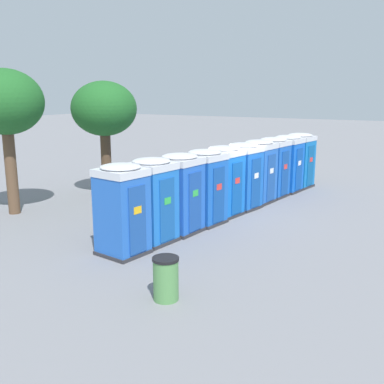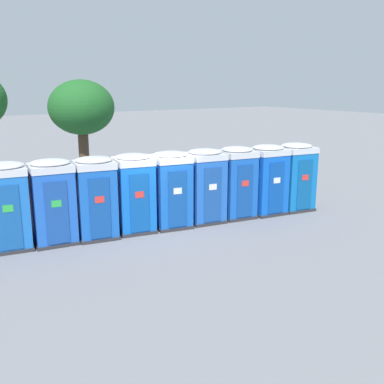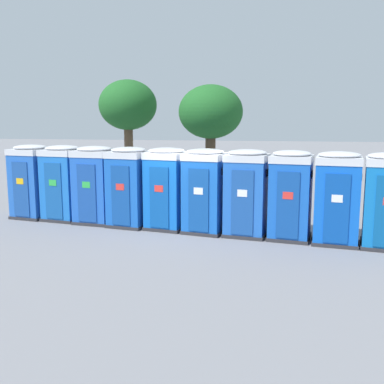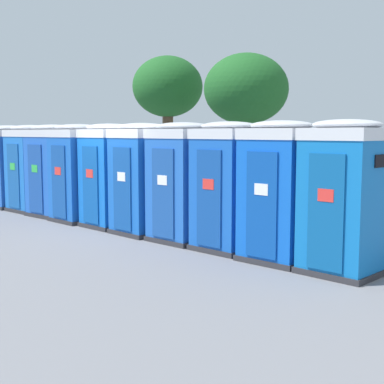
% 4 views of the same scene
% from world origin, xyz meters
% --- Properties ---
extents(ground_plane, '(120.00, 120.00, 0.00)m').
position_xyz_m(ground_plane, '(0.00, 0.00, 0.00)').
color(ground_plane, slate).
extents(portapotty_1, '(1.37, 1.36, 2.54)m').
position_xyz_m(portapotty_1, '(-4.39, 0.57, 1.28)').
color(portapotty_1, '#2D2D33').
rests_on(portapotty_1, ground).
extents(portapotty_2, '(1.36, 1.33, 2.54)m').
position_xyz_m(portapotty_2, '(-3.15, 0.34, 1.28)').
color(portapotty_2, '#2D2D33').
rests_on(portapotty_2, ground).
extents(portapotty_3, '(1.38, 1.38, 2.54)m').
position_xyz_m(portapotty_3, '(-1.90, 0.10, 1.28)').
color(portapotty_3, '#2D2D33').
rests_on(portapotty_3, ground).
extents(portapotty_4, '(1.36, 1.38, 2.54)m').
position_xyz_m(portapotty_4, '(-0.64, -0.01, 1.28)').
color(portapotty_4, '#2D2D33').
rests_on(portapotty_4, ground).
extents(portapotty_5, '(1.38, 1.39, 2.54)m').
position_xyz_m(portapotty_5, '(0.60, -0.25, 1.28)').
color(portapotty_5, '#2D2D33').
rests_on(portapotty_5, ground).
extents(portapotty_6, '(1.37, 1.36, 2.54)m').
position_xyz_m(portapotty_6, '(1.86, -0.40, 1.28)').
color(portapotty_6, '#2D2D33').
rests_on(portapotty_6, ground).
extents(portapotty_7, '(1.33, 1.36, 2.54)m').
position_xyz_m(portapotty_7, '(3.11, -0.58, 1.28)').
color(portapotty_7, '#2D2D33').
rests_on(portapotty_7, ground).
extents(portapotty_8, '(1.36, 1.35, 2.54)m').
position_xyz_m(portapotty_8, '(4.35, -0.82, 1.28)').
color(portapotty_8, '#2D2D33').
rests_on(portapotty_8, ground).
extents(portapotty_9, '(1.39, 1.38, 2.54)m').
position_xyz_m(portapotty_9, '(5.60, -1.02, 1.28)').
color(portapotty_9, '#2D2D33').
rests_on(portapotty_9, ground).
extents(street_tree_0, '(2.74, 2.74, 4.87)m').
position_xyz_m(street_tree_0, '(-0.12, 5.80, 3.65)').
color(street_tree_0, '#4C3826').
rests_on(street_tree_0, ground).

